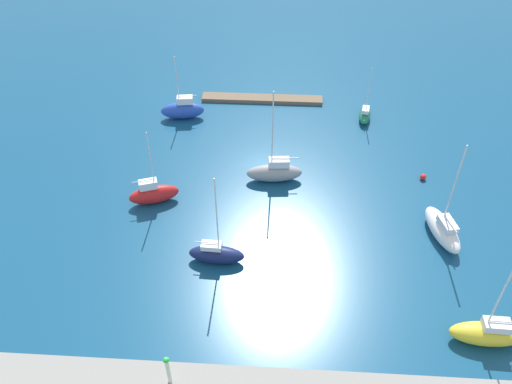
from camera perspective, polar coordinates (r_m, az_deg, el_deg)
The scene contains 11 objects.
water at distance 72.94m, azimuth 0.40°, elevation 3.37°, with size 160.00×160.00×0.00m, color navy.
pier_dock at distance 87.17m, azimuth 0.68°, elevation 10.34°, with size 20.10×2.38×0.62m, color brown.
harbor_beacon at distance 47.59m, azimuth -9.80°, elevation -18.77°, with size 0.56×0.56×3.73m.
sailboat_green_inner_mooring at distance 83.51m, azimuth 12.03°, elevation 8.46°, with size 2.53×5.33×8.75m.
sailboat_blue_center_basin at distance 82.64m, azimuth -8.16°, elevation 9.07°, with size 7.03×3.19×10.52m.
sailboat_gray_near_pier at distance 68.86m, azimuth 2.09°, elevation 2.27°, with size 7.66×3.02×13.61m.
sailboat_yellow_off_beacon at distance 56.15m, azimuth 24.32°, elevation -14.11°, with size 7.17×2.68×12.74m.
sailboat_white_lone_north at distance 64.64m, azimuth 20.05°, elevation -3.86°, with size 4.21×8.14×13.05m.
sailboat_red_outer_mooring at distance 66.62m, azimuth -11.34°, elevation -0.16°, with size 6.64×3.94×10.69m.
sailboat_navy_far_south at distance 58.32m, azimuth -4.45°, elevation -6.86°, with size 6.42×2.36×12.09m.
mooring_buoy_red at distance 73.19m, azimuth 18.11°, elevation 1.60°, with size 0.83×0.83×0.83m, color red.
Camera 1 is at (-3.04, 58.25, 43.80)m, focal length 35.94 mm.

